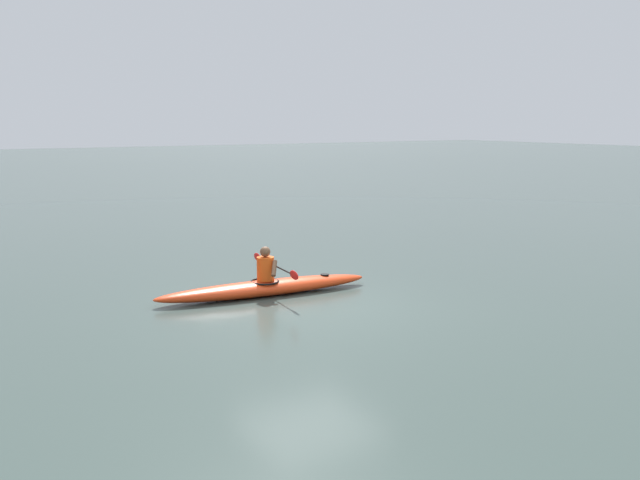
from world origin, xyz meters
TOP-DOWN VIEW (x-y plane):
  - ground_plane at (0.00, 0.00)m, footprint 160.00×160.00m
  - kayak at (0.33, -1.20)m, footprint 4.57×1.10m
  - kayaker at (0.29, -1.20)m, footprint 0.51×2.34m

SIDE VIEW (x-z plane):
  - ground_plane at x=0.00m, z-range 0.00..0.00m
  - kayak at x=0.33m, z-range 0.00..0.31m
  - kayaker at x=0.29m, z-range 0.25..0.95m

